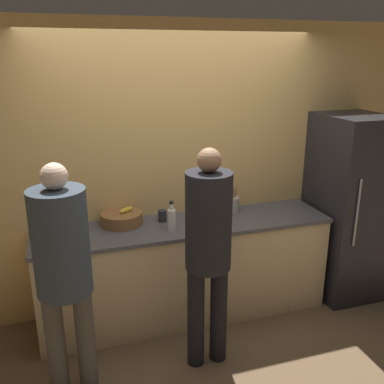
# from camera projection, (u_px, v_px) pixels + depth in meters

# --- Properties ---
(ground_plane) EXTENTS (14.00, 14.00, 0.00)m
(ground_plane) POSITION_uv_depth(u_px,v_px,m) (197.00, 334.00, 3.70)
(ground_plane) COLOR brown
(wall_back) EXTENTS (5.20, 0.06, 2.60)m
(wall_back) POSITION_uv_depth(u_px,v_px,m) (175.00, 170.00, 3.90)
(wall_back) COLOR #E0B266
(wall_back) RESTS_ON ground_plane
(counter) EXTENTS (2.59, 0.65, 0.90)m
(counter) POSITION_uv_depth(u_px,v_px,m) (185.00, 269.00, 3.88)
(counter) COLOR beige
(counter) RESTS_ON ground_plane
(refrigerator) EXTENTS (0.60, 0.73, 1.78)m
(refrigerator) POSITION_uv_depth(u_px,v_px,m) (347.00, 207.00, 4.16)
(refrigerator) COLOR #232328
(refrigerator) RESTS_ON ground_plane
(person_left) EXTENTS (0.36, 0.36, 1.69)m
(person_left) POSITION_uv_depth(u_px,v_px,m) (63.00, 263.00, 2.77)
(person_left) COLOR #4C4742
(person_left) RESTS_ON ground_plane
(person_center) EXTENTS (0.33, 0.33, 1.71)m
(person_center) POSITION_uv_depth(u_px,v_px,m) (208.00, 243.00, 3.08)
(person_center) COLOR black
(person_center) RESTS_ON ground_plane
(fruit_bowl) EXTENTS (0.36, 0.36, 0.15)m
(fruit_bowl) POSITION_uv_depth(u_px,v_px,m) (122.00, 218.00, 3.70)
(fruit_bowl) COLOR brown
(fruit_bowl) RESTS_ON counter
(utensil_crock) EXTENTS (0.10, 0.10, 0.24)m
(utensil_crock) POSITION_uv_depth(u_px,v_px,m) (234.00, 204.00, 4.00)
(utensil_crock) COLOR #ADA393
(utensil_crock) RESTS_ON counter
(bottle_clear) EXTENTS (0.07, 0.07, 0.25)m
(bottle_clear) POSITION_uv_depth(u_px,v_px,m) (172.00, 219.00, 3.57)
(bottle_clear) COLOR silver
(bottle_clear) RESTS_ON counter
(cup_black) EXTENTS (0.08, 0.08, 0.10)m
(cup_black) POSITION_uv_depth(u_px,v_px,m) (162.00, 216.00, 3.76)
(cup_black) COLOR #28282D
(cup_black) RESTS_ON counter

